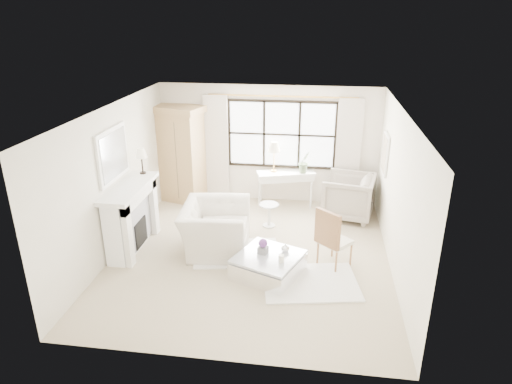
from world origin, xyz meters
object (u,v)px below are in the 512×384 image
(console_table, at_px, (286,188))
(coffee_table, at_px, (268,266))
(club_armchair, at_px, (215,228))
(armoire, at_px, (180,154))

(console_table, bearing_deg, coffee_table, -107.66)
(console_table, height_order, club_armchair, club_armchair)
(armoire, height_order, club_armchair, armoire)
(club_armchair, xyz_separation_m, coffee_table, (1.09, -0.77, -0.26))
(coffee_table, bearing_deg, club_armchair, 166.77)
(club_armchair, bearing_deg, coffee_table, -129.31)
(club_armchair, height_order, coffee_table, club_armchair)
(console_table, xyz_separation_m, club_armchair, (-1.13, -2.32, 0.04))
(console_table, height_order, coffee_table, console_table)
(console_table, relative_size, club_armchair, 1.01)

